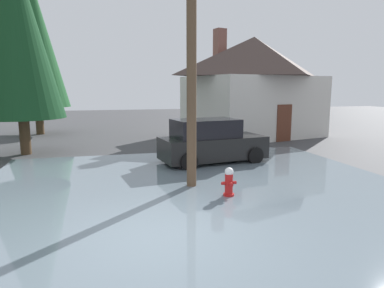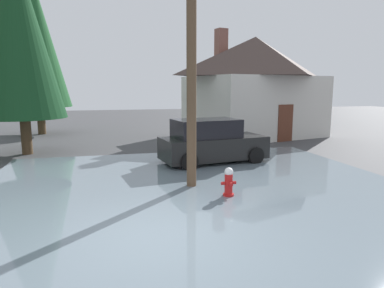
% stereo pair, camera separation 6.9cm
% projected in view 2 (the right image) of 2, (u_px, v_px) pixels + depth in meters
% --- Properties ---
extents(ground_plane, '(80.00, 80.00, 0.10)m').
position_uv_depth(ground_plane, '(156.00, 240.00, 6.68)').
color(ground_plane, '#424244').
extents(flood_puddle, '(12.43, 12.18, 0.04)m').
position_uv_depth(flood_puddle, '(203.00, 193.00, 9.39)').
color(flood_puddle, slate).
rests_on(flood_puddle, ground).
extents(lane_stop_bar, '(3.16, 0.39, 0.01)m').
position_uv_depth(lane_stop_bar, '(173.00, 268.00, 5.52)').
color(lane_stop_bar, silver).
rests_on(lane_stop_bar, ground).
extents(fire_hydrant, '(0.41, 0.35, 0.81)m').
position_uv_depth(fire_hydrant, '(229.00, 183.00, 9.07)').
color(fire_hydrant, red).
rests_on(fire_hydrant, ground).
extents(utility_pole, '(1.60, 0.28, 7.53)m').
position_uv_depth(utility_pole, '(191.00, 49.00, 9.44)').
color(utility_pole, brown).
rests_on(utility_pole, ground).
extents(house, '(8.87, 7.62, 6.32)m').
position_uv_depth(house, '(254.00, 85.00, 20.53)').
color(house, beige).
rests_on(house, ground).
extents(parked_car, '(4.26, 2.44, 1.71)m').
position_uv_depth(parked_car, '(211.00, 142.00, 13.22)').
color(parked_car, black).
rests_on(parked_car, ground).
extents(pine_tree_short_left, '(3.82, 3.82, 9.55)m').
position_uv_depth(pine_tree_short_left, '(36.00, 42.00, 20.66)').
color(pine_tree_short_left, '#4C3823').
rests_on(pine_tree_short_left, ground).
extents(pine_tree_far_center, '(3.54, 3.54, 8.86)m').
position_uv_depth(pine_tree_far_center, '(18.00, 31.00, 14.23)').
color(pine_tree_far_center, '#4C3823').
rests_on(pine_tree_far_center, ground).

